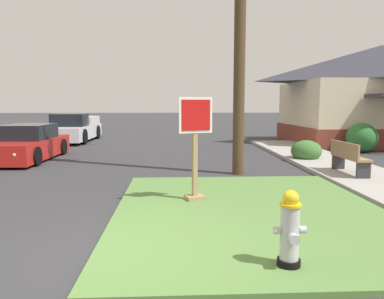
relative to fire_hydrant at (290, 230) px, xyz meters
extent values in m
plane|color=#333335|center=(-2.20, 0.53, -0.51)|extent=(160.00, 160.00, 0.00)
cube|color=#567F3D|center=(0.03, 2.37, -0.47)|extent=(4.85, 6.00, 0.08)
cube|color=#9E9B93|center=(3.66, 6.43, -0.45)|extent=(2.20, 16.23, 0.12)
cylinder|color=black|center=(0.00, 0.00, -0.39)|extent=(0.28, 0.28, 0.08)
cylinder|color=#BCBCC1|center=(0.00, 0.00, -0.03)|extent=(0.22, 0.22, 0.64)
cylinder|color=yellow|center=(0.00, 0.00, 0.31)|extent=(0.25, 0.25, 0.03)
sphere|color=yellow|center=(0.00, 0.00, 0.38)|extent=(0.19, 0.19, 0.19)
cube|color=yellow|center=(0.00, 0.00, 0.45)|extent=(0.04, 0.04, 0.04)
cylinder|color=#BCBCC1|center=(-0.15, 0.00, 0.00)|extent=(0.08, 0.09, 0.09)
cylinder|color=#BCBCC1|center=(0.15, 0.00, 0.00)|extent=(0.08, 0.09, 0.09)
cylinder|color=#BCBCC1|center=(0.00, -0.16, -0.05)|extent=(0.12, 0.09, 0.12)
cube|color=#A3845B|center=(-0.94, 3.10, 0.56)|extent=(0.12, 0.12, 1.97)
cube|color=#A3845B|center=(-0.94, 3.10, -0.39)|extent=(0.43, 0.39, 0.08)
cube|color=white|center=(-0.92, 3.05, 1.25)|extent=(0.66, 0.25, 0.69)
cube|color=red|center=(-0.92, 3.04, 1.25)|extent=(0.56, 0.21, 0.59)
cylinder|color=black|center=(-2.08, 5.28, -0.50)|extent=(0.70, 0.70, 0.02)
cube|color=red|center=(-6.57, 9.18, -0.10)|extent=(1.82, 4.33, 0.64)
cube|color=black|center=(-6.57, 9.40, 0.46)|extent=(1.53, 2.01, 0.56)
cylinder|color=black|center=(-5.78, 7.84, -0.20)|extent=(0.23, 0.62, 0.62)
cylinder|color=black|center=(-5.73, 10.50, -0.20)|extent=(0.23, 0.62, 0.62)
cylinder|color=black|center=(-7.37, 10.53, -0.20)|extent=(0.23, 0.62, 0.62)
sphere|color=white|center=(-6.09, 7.07, -0.04)|extent=(0.14, 0.14, 0.14)
sphere|color=red|center=(-6.01, 11.29, -0.04)|extent=(0.12, 0.12, 0.12)
sphere|color=red|center=(-7.06, 11.30, -0.04)|extent=(0.12, 0.12, 0.12)
cube|color=silver|center=(-6.65, 15.75, -0.01)|extent=(1.93, 5.03, 0.68)
cube|color=black|center=(-6.66, 15.05, 0.63)|extent=(1.65, 1.32, 0.68)
cube|color=silver|center=(-5.76, 16.61, 0.55)|extent=(0.13, 2.10, 0.44)
cube|color=silver|center=(-7.51, 16.63, 0.55)|extent=(0.13, 2.10, 0.44)
cube|color=silver|center=(-6.61, 18.20, 0.55)|extent=(1.67, 0.12, 0.44)
cylinder|color=black|center=(-5.80, 14.23, -0.13)|extent=(0.27, 0.76, 0.76)
cylinder|color=black|center=(-7.54, 14.26, -0.13)|extent=(0.27, 0.76, 0.76)
cylinder|color=black|center=(-5.76, 17.23, -0.13)|extent=(0.27, 0.76, 0.76)
cylinder|color=black|center=(-7.50, 17.26, -0.13)|extent=(0.27, 0.76, 0.76)
cube|color=#93704C|center=(3.36, 5.47, 0.05)|extent=(0.43, 1.53, 0.06)
cube|color=#93704C|center=(3.18, 5.47, 0.27)|extent=(0.08, 1.52, 0.38)
cube|color=#2D2D33|center=(3.37, 4.79, -0.18)|extent=(0.36, 0.07, 0.41)
cube|color=#2D2D33|center=(3.35, 6.16, -0.18)|extent=(0.36, 0.07, 0.41)
cube|color=brown|center=(8.99, 14.26, -0.06)|extent=(8.64, 6.11, 0.90)
cube|color=beige|center=(8.99, 14.26, 1.48)|extent=(8.47, 5.98, 2.17)
pyramid|color=#33333D|center=(8.99, 14.26, 3.46)|extent=(9.07, 6.41, 1.80)
ellipsoid|color=#2C672F|center=(6.31, 10.62, 0.09)|extent=(1.24, 1.24, 1.20)
ellipsoid|color=#3C6D30|center=(3.21, 8.36, -0.14)|extent=(1.04, 1.04, 0.73)
camera|label=1|loc=(-1.34, -4.11, 1.46)|focal=34.71mm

